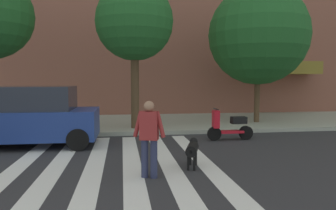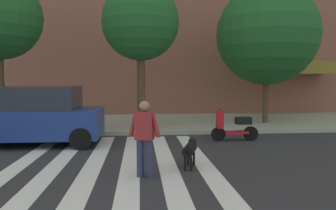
{
  "view_description": "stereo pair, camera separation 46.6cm",
  "coord_description": "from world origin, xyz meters",
  "px_view_note": "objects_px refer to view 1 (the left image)",
  "views": [
    {
      "loc": [
        1.19,
        -0.74,
        2.09
      ],
      "look_at": [
        2.42,
        7.74,
        1.41
      ],
      "focal_mm": 34.34,
      "sensor_mm": 36.0,
      "label": 1
    },
    {
      "loc": [
        1.66,
        -0.8,
        2.09
      ],
      "look_at": [
        2.42,
        7.74,
        1.41
      ],
      "focal_mm": 34.34,
      "sensor_mm": 36.0,
      "label": 2
    }
  ],
  "objects_px": {
    "parked_car_behind_first": "(29,117)",
    "dog_on_leash": "(192,149)",
    "parked_scooter": "(230,126)",
    "street_tree_middle": "(134,22)",
    "street_tree_further": "(258,35)",
    "pedestrian_dog_walker": "(149,135)"
  },
  "relations": [
    {
      "from": "parked_scooter",
      "to": "street_tree_middle",
      "type": "xyz_separation_m",
      "value": [
        -3.17,
        2.3,
        3.85
      ]
    },
    {
      "from": "street_tree_further",
      "to": "dog_on_leash",
      "type": "xyz_separation_m",
      "value": [
        -4.46,
        -6.53,
        -3.64
      ]
    },
    {
      "from": "parked_scooter",
      "to": "street_tree_further",
      "type": "height_order",
      "value": "street_tree_further"
    },
    {
      "from": "parked_scooter",
      "to": "street_tree_further",
      "type": "relative_size",
      "value": 0.26
    },
    {
      "from": "street_tree_middle",
      "to": "street_tree_further",
      "type": "xyz_separation_m",
      "value": [
        5.59,
        1.05,
        -0.24
      ]
    },
    {
      "from": "parked_car_behind_first",
      "to": "dog_on_leash",
      "type": "distance_m",
      "value": 5.53
    },
    {
      "from": "street_tree_middle",
      "to": "street_tree_further",
      "type": "relative_size",
      "value": 0.93
    },
    {
      "from": "parked_car_behind_first",
      "to": "parked_scooter",
      "type": "bearing_deg",
      "value": 0.32
    },
    {
      "from": "parked_car_behind_first",
      "to": "pedestrian_dog_walker",
      "type": "relative_size",
      "value": 2.62
    },
    {
      "from": "parked_car_behind_first",
      "to": "street_tree_further",
      "type": "xyz_separation_m",
      "value": [
        9.0,
        3.39,
        3.17
      ]
    },
    {
      "from": "parked_scooter",
      "to": "street_tree_further",
      "type": "bearing_deg",
      "value": 54.2
    },
    {
      "from": "parked_car_behind_first",
      "to": "street_tree_middle",
      "type": "xyz_separation_m",
      "value": [
        3.41,
        2.34,
        3.42
      ]
    },
    {
      "from": "parked_scooter",
      "to": "street_tree_middle",
      "type": "distance_m",
      "value": 5.49
    },
    {
      "from": "parked_scooter",
      "to": "pedestrian_dog_walker",
      "type": "xyz_separation_m",
      "value": [
        -3.13,
        -3.84,
        0.45
      ]
    },
    {
      "from": "parked_car_behind_first",
      "to": "parked_scooter",
      "type": "xyz_separation_m",
      "value": [
        6.58,
        0.04,
        -0.44
      ]
    },
    {
      "from": "street_tree_middle",
      "to": "pedestrian_dog_walker",
      "type": "bearing_deg",
      "value": -89.63
    },
    {
      "from": "parked_car_behind_first",
      "to": "pedestrian_dog_walker",
      "type": "bearing_deg",
      "value": -47.78
    },
    {
      "from": "dog_on_leash",
      "to": "parked_car_behind_first",
      "type": "bearing_deg",
      "value": 145.37
    },
    {
      "from": "parked_scooter",
      "to": "street_tree_middle",
      "type": "relative_size",
      "value": 0.28
    },
    {
      "from": "parked_scooter",
      "to": "dog_on_leash",
      "type": "bearing_deg",
      "value": -122.75
    },
    {
      "from": "parked_scooter",
      "to": "pedestrian_dog_walker",
      "type": "bearing_deg",
      "value": -129.15
    },
    {
      "from": "parked_car_behind_first",
      "to": "dog_on_leash",
      "type": "relative_size",
      "value": 4.06
    }
  ]
}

